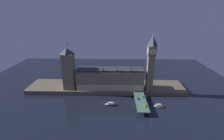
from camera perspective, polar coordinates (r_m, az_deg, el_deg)
The scene contains 17 objects.
ground_plane at distance 203.43m, azimuth -2.69°, elevation -11.45°, with size 400.00×400.00×0.00m, color black.
embankment at distance 236.40m, azimuth -2.05°, elevation -5.99°, with size 220.00×42.00×5.61m.
parliament_hall at distance 221.91m, azimuth -0.61°, elevation -2.96°, with size 89.17×21.31×34.05m.
clock_tower at distance 213.09m, azimuth 13.51°, elevation 2.69°, with size 10.30×10.41×74.10m.
victoria_tower at distance 223.87m, azimuth -15.00°, elevation 0.39°, with size 15.18×15.18×62.03m.
bridge at distance 198.95m, azimuth 10.14°, elevation -11.20°, with size 13.13×46.00×6.00m.
car_northbound_lead at distance 201.19m, azimuth 9.17°, elevation -9.87°, with size 1.86×4.47×1.51m.
car_southbound_lead at distance 188.48m, azimuth 11.58°, elevation -12.21°, with size 1.99×4.62×1.57m.
car_southbound_trail at distance 205.52m, azimuth 10.64°, elevation -9.29°, with size 2.03×4.40×1.55m.
pedestrian_near_rail at distance 187.56m, azimuth 8.88°, elevation -12.15°, with size 0.38×0.38×1.69m.
pedestrian_mid_walk at distance 198.08m, azimuth 11.89°, elevation -10.52°, with size 0.38×0.38×1.63m.
pedestrian_far_rail at distance 206.07m, azimuth 8.14°, elevation -9.01°, with size 0.38×0.38×1.63m.
street_lamp_near at distance 182.67m, azimuth 8.96°, elevation -12.05°, with size 1.34×0.60×5.95m.
street_lamp_mid at distance 196.78m, azimuth 12.05°, elevation -9.53°, with size 1.34×0.60×7.20m.
street_lamp_far at distance 208.09m, azimuth 7.95°, elevation -7.80°, with size 1.34×0.60×6.02m.
boat_upstream at distance 197.67m, azimuth -0.54°, elevation -11.95°, with size 13.74×5.71×3.90m.
boat_downstream at distance 201.80m, azimuth 16.10°, elevation -12.09°, with size 11.38×4.47×3.94m.
Camera 1 is at (13.57, -173.84, 104.77)m, focal length 26.00 mm.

